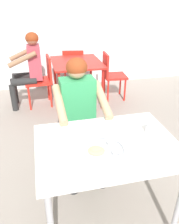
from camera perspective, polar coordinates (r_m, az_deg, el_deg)
ground_plane at (r=2.29m, az=6.70°, el=-24.38°), size 12.00×12.00×0.05m
table_foreground at (r=1.80m, az=4.37°, el=-9.94°), size 1.08×0.79×0.76m
thali_tray at (r=1.67m, az=3.54°, el=-9.33°), size 0.31×0.31×0.03m
drinking_cup at (r=1.91m, az=14.80°, el=-3.85°), size 0.07×0.07×0.09m
chair_foreground at (r=2.56m, az=-3.42°, el=-2.20°), size 0.40×0.40×0.87m
diner_foreground at (r=2.26m, az=-2.47°, el=0.40°), size 0.50×0.56×1.24m
table_background_red at (r=4.03m, az=-3.23°, el=11.35°), size 0.83×0.96×0.73m
chair_red_left at (r=4.00m, az=-11.65°, el=8.41°), size 0.47×0.43×0.85m
chair_red_right at (r=4.18m, az=5.39°, el=9.68°), size 0.42×0.41×0.85m
chair_red_far at (r=4.67m, az=-4.04°, el=11.35°), size 0.48×0.46×0.80m
patron_background at (r=3.95m, az=-14.83°, el=11.50°), size 0.55×0.49×1.23m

